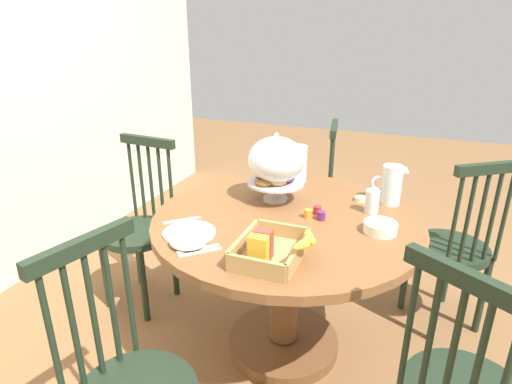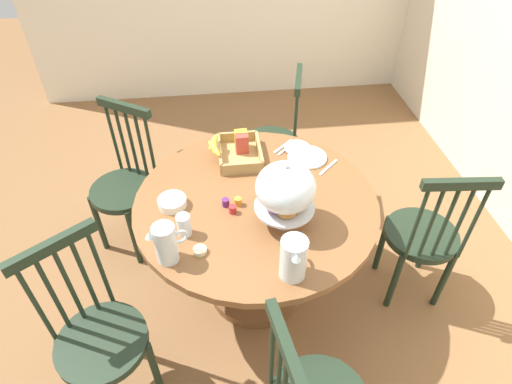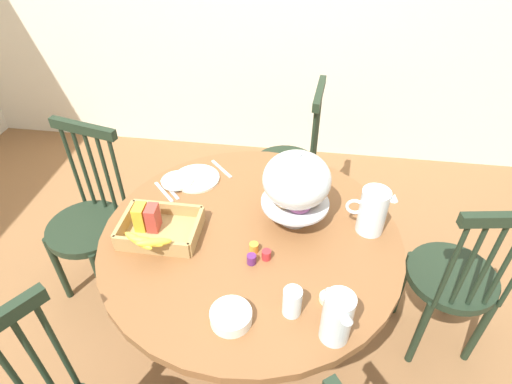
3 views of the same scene
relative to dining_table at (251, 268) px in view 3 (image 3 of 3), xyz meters
The scene contains 20 objects.
ground_plane 0.54m from the dining_table, 169.51° to the right, with size 10.00×10.00×0.00m, color brown.
dining_table is the anchor object (origin of this frame).
windsor_chair_by_cabinet 0.92m from the dining_table, ahead, with size 0.41×0.40×0.97m.
windsor_chair_facing_door 0.92m from the dining_table, 83.52° to the left, with size 0.40×0.40×0.97m.
windsor_chair_far_side 0.92m from the dining_table, 164.84° to the left, with size 0.42×0.42×0.97m.
pastry_stand_with_dome 0.45m from the dining_table, 33.81° to the left, with size 0.28×0.28×0.34m.
orange_juice_pitcher 0.61m from the dining_table, 51.65° to the right, with size 0.10×0.17×0.19m.
milk_pitcher 0.57m from the dining_table, 11.28° to the left, with size 0.19×0.11×0.20m.
cereal_basket 0.45m from the dining_table, behind, with size 0.32×0.30×0.12m.
china_plate_large 0.50m from the dining_table, 133.58° to the left, with size 0.22×0.22×0.01m, color white.
china_plate_small 0.53m from the dining_table, 143.91° to the left, with size 0.15×0.15×0.01m, color white.
cereal_bowl 0.47m from the dining_table, 90.56° to the right, with size 0.14×0.14×0.04m, color white.
drinking_glass 0.48m from the dining_table, 61.36° to the right, with size 0.06×0.06×0.11m, color silver.
butter_dish 0.48m from the dining_table, 42.35° to the right, with size 0.06×0.06×0.02m, color beige.
jam_jar_strawberry 0.27m from the dining_table, 57.44° to the right, with size 0.04×0.04×0.04m, color #B7282D.
jam_jar_apricot 0.25m from the dining_table, 74.38° to the right, with size 0.04×0.04×0.04m, color orange.
jam_jar_grape 0.28m from the dining_table, 80.42° to the right, with size 0.04×0.04×0.04m, color #5B2366.
table_knife 0.52m from the dining_table, 150.81° to the left, with size 0.17×0.01×0.01m, color silver.
dinner_fork 0.53m from the dining_table, 154.21° to the left, with size 0.17×0.01×0.01m, color silver.
soup_spoon 0.52m from the dining_table, 116.36° to the left, with size 0.17×0.01×0.01m, color silver.
Camera 3 is at (0.29, -1.20, 1.96)m, focal length 29.64 mm.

